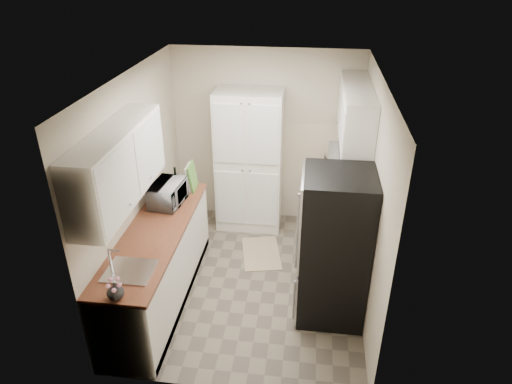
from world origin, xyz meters
TOP-DOWN VIEW (x-y plane):
  - ground at (0.00, 0.00)m, footprint 3.20×3.20m
  - room_shell at (-0.02, -0.01)m, footprint 2.64×3.24m
  - pantry_cabinet at (-0.20, 1.32)m, footprint 0.90×0.55m
  - base_cabinet_left at (-0.99, -0.43)m, footprint 0.60×2.30m
  - countertop_left at (-0.99, -0.43)m, footprint 0.63×2.33m
  - base_cabinet_right at (0.99, 1.19)m, footprint 0.60×0.80m
  - countertop_right at (0.99, 1.19)m, footprint 0.63×0.83m
  - electric_range at (0.97, 0.39)m, footprint 0.71×0.78m
  - refrigerator at (0.94, -0.41)m, footprint 0.70×0.72m
  - microwave at (-1.01, 0.16)m, footprint 0.38×0.53m
  - wine_bottle at (-0.97, 0.39)m, footprint 0.09×0.09m
  - flower_vase at (-0.97, -1.52)m, footprint 0.18×0.18m
  - cutting_board at (-0.81, 0.58)m, footprint 0.03×0.28m
  - toaster_oven at (1.02, 1.28)m, footprint 0.37×0.43m
  - fruit_basket at (1.00, 1.28)m, footprint 0.30×0.30m
  - kitchen_mat at (0.06, 0.56)m, footprint 0.62×0.84m

SIDE VIEW (x-z plane):
  - ground at x=0.00m, z-range 0.00..0.00m
  - kitchen_mat at x=0.06m, z-range 0.00..0.01m
  - base_cabinet_left at x=-0.99m, z-range 0.00..0.88m
  - base_cabinet_right at x=0.99m, z-range 0.00..0.88m
  - electric_range at x=0.97m, z-range -0.09..1.04m
  - refrigerator at x=0.94m, z-range 0.00..1.70m
  - countertop_left at x=-0.99m, z-range 0.88..0.92m
  - countertop_right at x=0.99m, z-range 0.88..0.92m
  - flower_vase at x=-0.97m, z-range 0.92..1.08m
  - pantry_cabinet at x=-0.20m, z-range 0.00..2.00m
  - toaster_oven at x=1.02m, z-range 0.92..1.14m
  - microwave at x=-1.01m, z-range 0.92..1.19m
  - wine_bottle at x=-0.97m, z-range 0.92..1.26m
  - cutting_board at x=-0.81m, z-range 0.92..1.26m
  - fruit_basket at x=1.00m, z-range 1.14..1.24m
  - room_shell at x=-0.02m, z-range 0.37..2.89m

